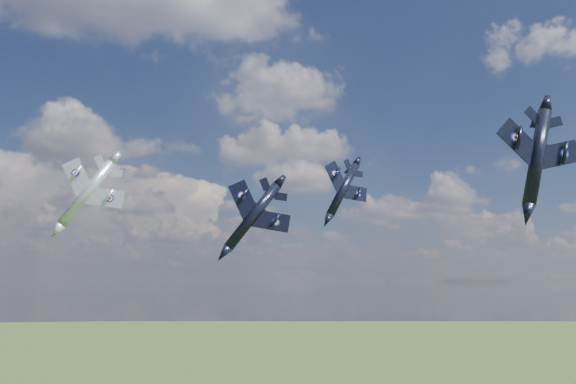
{
  "coord_description": "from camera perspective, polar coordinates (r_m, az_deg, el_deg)",
  "views": [
    {
      "loc": [
        -7.67,
        -62.25,
        69.81
      ],
      "look_at": [
        4.38,
        14.71,
        82.3
      ],
      "focal_mm": 35.0,
      "sensor_mm": 36.0,
      "label": 1
    }
  ],
  "objects": [
    {
      "name": "jet_high_navy",
      "position": [
        103.58,
        5.6,
        0.23
      ],
      "size": [
        16.78,
        19.19,
        8.84
      ],
      "primitive_type": null,
      "rotation": [
        0.0,
        0.55,
        0.4
      ],
      "color": "black"
    },
    {
      "name": "jet_left_silver",
      "position": [
        83.36,
        -19.75,
        -0.11
      ],
      "size": [
        11.69,
        15.82,
        8.84
      ],
      "primitive_type": null,
      "rotation": [
        0.0,
        0.62,
        -0.07
      ],
      "color": "#999CA3"
    },
    {
      "name": "jet_right_navy",
      "position": [
        57.16,
        23.99,
        3.28
      ],
      "size": [
        10.04,
        13.18,
        4.93
      ],
      "primitive_type": null,
      "rotation": [
        0.0,
        0.26,
        0.04
      ],
      "color": "black"
    },
    {
      "name": "jet_lead_navy",
      "position": [
        82.16,
        -3.59,
        -2.46
      ],
      "size": [
        11.61,
        16.29,
        9.54
      ],
      "primitive_type": null,
      "rotation": [
        0.0,
        0.65,
        -0.03
      ],
      "color": "black"
    }
  ]
}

